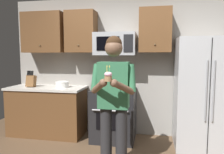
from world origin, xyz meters
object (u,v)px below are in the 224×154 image
microwave (115,44)px  refrigerator (204,93)px  knife_block (31,81)px  person (114,97)px  oven_range (114,114)px  cupcake (108,76)px  bowl_large_white (62,84)px

microwave → refrigerator: microwave is taller
knife_block → person: person is taller
oven_range → cupcake: bearing=-82.2°
refrigerator → cupcake: 1.94m
bowl_large_white → cupcake: size_ratio=1.42×
cupcake → microwave: bearing=97.2°
person → cupcake: 0.44m
microwave → knife_block: size_ratio=2.31×
person → cupcake: (0.00, -0.33, 0.30)m
knife_block → cupcake: cupcake is taller
microwave → oven_range: bearing=-90.0°
knife_block → person: bearing=-30.8°
oven_range → bowl_large_white: (-0.98, 0.01, 0.52)m
microwave → person: bearing=-80.9°
microwave → bowl_large_white: bearing=-173.8°
oven_range → person: size_ratio=0.53×
microwave → cupcake: size_ratio=4.26×
oven_range → knife_block: bearing=-178.9°
microwave → person: (0.20, -1.21, -0.72)m
microwave → refrigerator: 1.72m
refrigerator → oven_range: bearing=178.5°
microwave → refrigerator: (1.50, -0.16, -0.82)m
refrigerator → person: refrigerator is taller
bowl_large_white → cupcake: cupcake is taller
cupcake → knife_block: bearing=142.0°
microwave → person: 1.43m
knife_block → cupcake: bearing=-38.0°
refrigerator → bowl_large_white: 2.49m
oven_range → knife_block: knife_block is taller
person → refrigerator: bearing=39.0°
bowl_large_white → person: (1.18, -1.11, 0.01)m
knife_block → oven_range: bearing=1.1°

